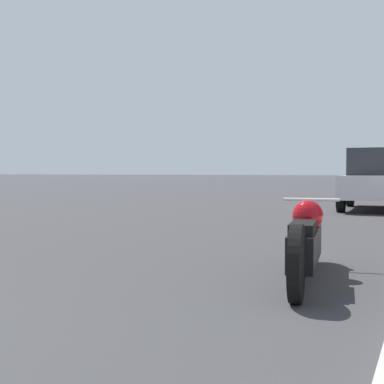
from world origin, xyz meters
TOP-DOWN VIEW (x-y plane):
  - motorcycle at (2.83, 4.92)m, footprint 0.65×2.51m
  - parked_car_silver at (2.58, 15.60)m, footprint 2.11×4.31m

SIDE VIEW (x-z plane):
  - motorcycle at x=2.83m, z-range 0.00..0.78m
  - parked_car_silver at x=2.58m, z-range 0.00..1.72m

